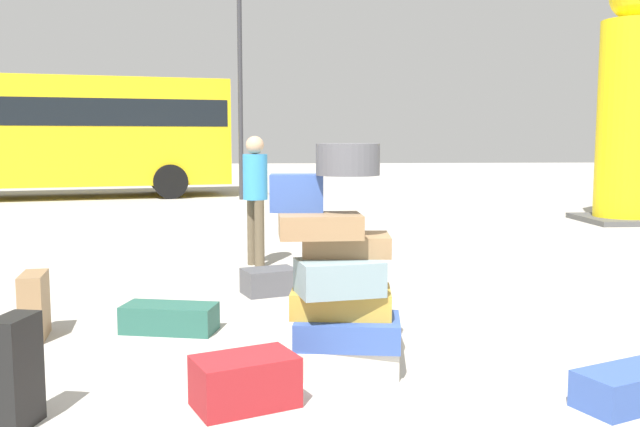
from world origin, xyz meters
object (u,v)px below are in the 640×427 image
at_px(suitcase_navy_right_side, 635,386).
at_px(suitcase_teal_foreground_near, 170,318).
at_px(suitcase_black_behind_tower, 16,372).
at_px(suitcase_tower, 338,280).
at_px(yellow_dummy_statue, 629,112).
at_px(parked_bus, 50,129).
at_px(suitcase_charcoal_upright_blue, 270,281).
at_px(lamp_post, 240,49).
at_px(suitcase_maroon_white_trunk, 245,381).
at_px(suitcase_brown_left_side, 34,306).
at_px(person_bearded_onlooker, 255,189).

distance_m(suitcase_navy_right_side, suitcase_teal_foreground_near, 3.45).
bearing_deg(suitcase_black_behind_tower, suitcase_tower, 36.78).
distance_m(yellow_dummy_statue, parked_bus, 14.00).
bearing_deg(suitcase_tower, yellow_dummy_statue, 51.61).
bearing_deg(suitcase_black_behind_tower, suitcase_charcoal_upright_blue, 79.17).
height_order(suitcase_teal_foreground_near, lamp_post, lamp_post).
xyz_separation_m(suitcase_maroon_white_trunk, suitcase_charcoal_upright_blue, (0.15, 2.93, -0.02)).
distance_m(suitcase_black_behind_tower, yellow_dummy_statue, 12.00).
xyz_separation_m(suitcase_teal_foreground_near, suitcase_brown_left_side, (-1.03, -0.10, 0.15)).
distance_m(suitcase_tower, suitcase_navy_right_side, 1.92).
bearing_deg(parked_bus, lamp_post, -23.02).
bearing_deg(lamp_post, suitcase_brown_left_side, -95.28).
bearing_deg(suitcase_maroon_white_trunk, suitcase_black_behind_tower, 166.62).
xyz_separation_m(suitcase_tower, suitcase_charcoal_upright_blue, (-0.46, 2.32, -0.49)).
height_order(suitcase_charcoal_upright_blue, parked_bus, parked_bus).
relative_size(suitcase_navy_right_side, suitcase_teal_foreground_near, 1.01).
height_order(suitcase_tower, yellow_dummy_statue, yellow_dummy_statue).
bearing_deg(suitcase_brown_left_side, person_bearded_onlooker, 51.84).
distance_m(person_bearded_onlooker, yellow_dummy_statue, 8.04).
relative_size(suitcase_black_behind_tower, suitcase_maroon_white_trunk, 1.06).
bearing_deg(person_bearded_onlooker, suitcase_tower, -16.10).
distance_m(person_bearded_onlooker, lamp_post, 9.85).
bearing_deg(suitcase_charcoal_upright_blue, yellow_dummy_statue, 19.90).
bearing_deg(suitcase_brown_left_side, suitcase_charcoal_upright_blue, 28.88).
bearing_deg(suitcase_maroon_white_trunk, suitcase_brown_left_side, 115.38).
relative_size(suitcase_tower, person_bearded_onlooker, 0.96).
distance_m(suitcase_black_behind_tower, suitcase_teal_foreground_near, 1.92).
height_order(suitcase_tower, parked_bus, parked_bus).
xyz_separation_m(person_bearded_onlooker, lamp_post, (-0.54, 9.41, 2.88)).
bearing_deg(parked_bus, suitcase_tower, -78.92).
xyz_separation_m(yellow_dummy_statue, parked_bus, (-12.49, 6.32, -0.23)).
height_order(suitcase_navy_right_side, suitcase_maroon_white_trunk, suitcase_maroon_white_trunk).
distance_m(suitcase_maroon_white_trunk, yellow_dummy_statue, 11.08).
xyz_separation_m(suitcase_charcoal_upright_blue, parked_bus, (-5.78, 11.88, 1.71)).
bearing_deg(person_bearded_onlooker, yellow_dummy_statue, 95.00).
bearing_deg(parked_bus, suitcase_brown_left_side, -86.17).
bearing_deg(suitcase_tower, person_bearded_onlooker, 99.23).
bearing_deg(yellow_dummy_statue, suitcase_maroon_white_trunk, -128.92).
distance_m(suitcase_navy_right_side, suitcase_brown_left_side, 4.33).
relative_size(suitcase_maroon_white_trunk, lamp_post, 0.10).
height_order(suitcase_navy_right_side, person_bearded_onlooker, person_bearded_onlooker).
bearing_deg(suitcase_black_behind_tower, suitcase_brown_left_side, 118.26).
bearing_deg(lamp_post, suitcase_teal_foreground_near, -90.51).
relative_size(suitcase_black_behind_tower, parked_bus, 0.06).
distance_m(suitcase_brown_left_side, person_bearded_onlooker, 3.47).
xyz_separation_m(suitcase_brown_left_side, parked_bus, (-3.93, 13.29, 1.57)).
distance_m(suitcase_charcoal_upright_blue, lamp_post, 11.59).
xyz_separation_m(suitcase_tower, suitcase_brown_left_side, (-2.31, 0.91, -0.36)).
xyz_separation_m(suitcase_navy_right_side, suitcase_charcoal_upright_blue, (-2.15, 3.07, 0.02)).
distance_m(suitcase_tower, suitcase_charcoal_upright_blue, 2.41).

